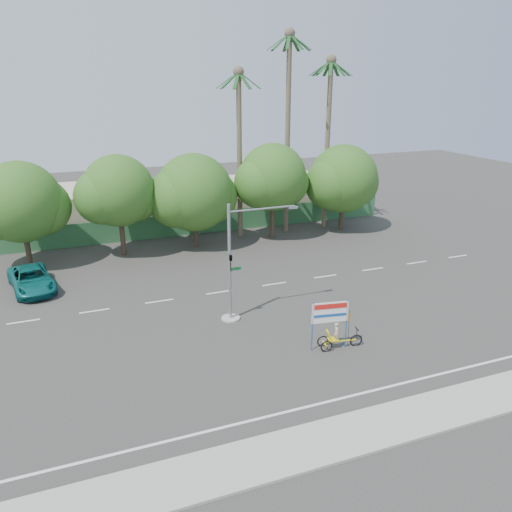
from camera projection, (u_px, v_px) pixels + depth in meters
name	position (u px, v px, depth m)	size (l,w,h in m)	color
ground	(298.00, 343.00, 26.93)	(120.00, 120.00, 0.00)	#33302D
sidewalk_near	(377.00, 427.00, 20.31)	(50.00, 2.40, 0.12)	gray
fence	(197.00, 223.00, 45.52)	(38.00, 0.08, 2.00)	#336B3D
building_left	(78.00, 211.00, 45.79)	(12.00, 8.00, 4.00)	beige
building_right	(260.00, 197.00, 51.90)	(14.00, 8.00, 3.60)	beige
tree_far_left	(20.00, 205.00, 36.46)	(7.14, 6.00, 7.96)	#473828
tree_left	(118.00, 193.00, 38.71)	(6.66, 5.60, 8.07)	#473828
tree_center	(193.00, 195.00, 40.92)	(7.62, 6.40, 7.85)	#473828
tree_right	(272.00, 180.00, 43.01)	(6.90, 5.80, 8.36)	#473828
tree_far_right	(343.00, 181.00, 45.56)	(7.38, 6.20, 7.94)	#473828
palm_tall	(288.00, 115.00, 43.27)	(3.73, 3.79, 17.45)	#70604C
palm_mid	(328.00, 126.00, 44.97)	(3.73, 3.79, 15.45)	#70604C
palm_short	(239.00, 136.00, 42.29)	(3.73, 3.79, 14.45)	#70604C
traffic_signal	(235.00, 273.00, 28.72)	(4.72, 1.10, 7.00)	gray
trike_billboard	(334.00, 329.00, 26.05)	(2.84, 0.90, 2.82)	black
pickup_truck	(32.00, 279.00, 33.45)	(2.49, 5.39, 1.50)	#0D5F5D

